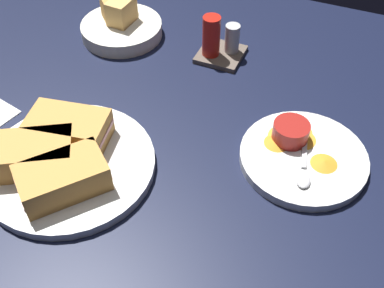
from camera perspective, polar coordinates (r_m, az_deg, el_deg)
ground_plane at (r=85.73cm, az=-5.63°, el=1.24°), size 110.00×110.00×3.00cm
plate_sandwich_main at (r=79.68cm, az=-14.50°, el=-2.47°), size 27.88×27.88×1.60cm
sandwich_half_near at (r=81.05cm, az=-14.61°, el=1.83°), size 14.28×9.76×4.80cm
sandwich_half_far at (r=78.59cm, az=-18.72°, el=-1.16°), size 15.06×13.10×4.80cm
sandwich_half_extra at (r=73.90cm, az=-15.29°, el=-3.92°), size 14.16×14.85×4.80cm
ramekin_dark_sauce at (r=73.71cm, az=-16.07°, el=-4.61°), size 6.57×6.57×4.06cm
spoon_by_dark_ramekin at (r=77.71cm, az=-13.83°, el=-2.60°), size 2.38×9.92×0.80cm
plate_chips_companion at (r=80.36cm, az=13.24°, el=-1.61°), size 21.03×21.03×1.60cm
ramekin_light_gravy at (r=80.60cm, az=11.82°, el=1.51°), size 6.12×6.12×3.21cm
spoon_by_gravy_ramekin at (r=76.42cm, az=13.27°, el=-3.55°), size 3.47×9.95×0.80cm
plantain_chip_scatter at (r=81.27cm, az=12.39°, el=0.41°), size 13.96×11.41×0.60cm
bread_basket_rear at (r=107.12cm, az=-8.52°, el=14.19°), size 17.50×17.50×8.19cm
condiment_caddy at (r=98.74cm, az=3.28°, el=12.07°), size 9.00×9.00×9.50cm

